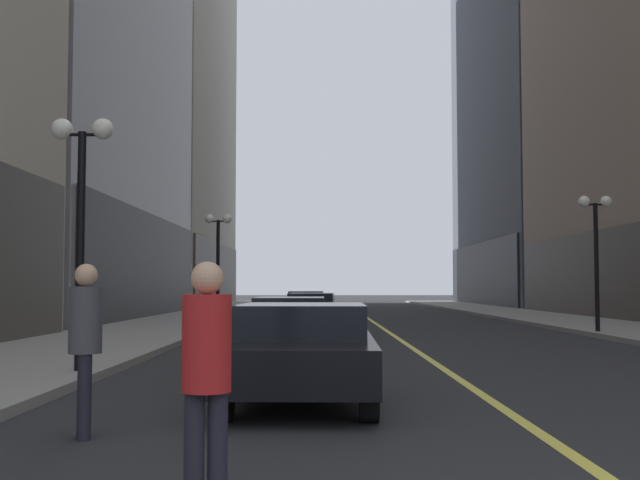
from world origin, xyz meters
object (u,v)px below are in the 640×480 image
Objects in this scene: car_black at (305,349)px; car_yellow at (293,325)px; car_green at (308,304)px; street_lamp_left_near at (85,187)px; street_lamp_right_mid at (599,233)px; pedestrian_with_orange_bag at (88,336)px; pedestrian_in_red_jacket at (209,367)px; street_lamp_left_far at (221,244)px; car_blue at (314,310)px.

car_black and car_yellow have the same top height.
street_lamp_left_near is (-3.36, -25.08, 2.54)m from car_green.
car_green is 1.07× the size of street_lamp_left_near.
car_black is 27.74m from car_green.
car_black is 17.05m from street_lamp_right_mid.
pedestrian_with_orange_bag is at bearing -72.45° from street_lamp_left_near.
street_lamp_left_near is at bearing 112.52° from pedestrian_in_red_jacket.
pedestrian_in_red_jacket is 0.39× the size of street_lamp_left_far.
car_black is 0.96× the size of street_lamp_left_far.
street_lamp_left_far reaches higher than pedestrian_with_orange_bag.
pedestrian_in_red_jacket is (-0.08, -33.00, 0.29)m from car_green.
car_black is 5.30m from street_lamp_left_near.
car_blue is 15.44m from street_lamp_left_near.
street_lamp_left_far is at bearing 153.23° from street_lamp_right_mid.
pedestrian_with_orange_bag reaches higher than car_black.
pedestrian_with_orange_bag is at bearing -93.27° from car_green.
car_black is 0.96× the size of street_lamp_left_near.
street_lamp_right_mid is (12.80, -6.46, 0.00)m from street_lamp_left_far.
pedestrian_with_orange_bag is 23.40m from street_lamp_left_far.
car_green is 1.07× the size of street_lamp_left_far.
car_blue is 5.62m from street_lamp_left_far.
pedestrian_in_red_jacket is at bearing -59.10° from pedestrian_with_orange_bag.
car_yellow is 9.38m from pedestrian_with_orange_bag.
car_blue is 2.46× the size of pedestrian_with_orange_bag.
street_lamp_left_near reaches higher than car_blue.
street_lamp_left_far is (-1.63, 23.24, 2.20)m from pedestrian_with_orange_bag.
street_lamp_right_mid reaches higher than car_black.
pedestrian_with_orange_bag is 5.85m from street_lamp_left_near.
car_green is 1.07× the size of street_lamp_right_mid.
street_lamp_left_far and street_lamp_right_mid have the same top height.
car_black and car_green have the same top height.
pedestrian_with_orange_bag reaches higher than car_green.
street_lamp_right_mid is at bearing 57.81° from car_black.
car_yellow is 0.92× the size of street_lamp_right_mid.
car_blue is (0.37, 10.71, 0.00)m from car_yellow.
street_lamp_left_far reaches higher than pedestrian_in_red_jacket.
car_yellow is (-0.42, 6.70, -0.00)m from car_black.
car_yellow is 10.72m from car_blue.
car_yellow is 0.92× the size of street_lamp_left_near.
car_yellow is 21.03m from car_green.
pedestrian_with_orange_bag is at bearing 120.90° from pedestrian_in_red_jacket.
street_lamp_right_mid is at bearing 42.22° from street_lamp_left_near.
car_black is 0.96× the size of street_lamp_right_mid.
car_green is at bearing 125.02° from street_lamp_right_mid.
car_green is at bearing 64.36° from street_lamp_left_far.
car_green is at bearing 90.09° from car_yellow.
street_lamp_left_far is at bearing 90.00° from street_lamp_left_near.
car_black is at bearing -86.43° from car_yellow.
street_lamp_right_mid is at bearing 38.83° from car_yellow.
car_green is 16.64m from street_lamp_right_mid.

